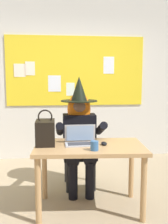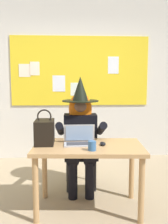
% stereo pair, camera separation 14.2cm
% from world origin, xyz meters
% --- Properties ---
extents(ground_plane, '(24.00, 24.00, 0.00)m').
position_xyz_m(ground_plane, '(0.00, 0.00, 0.00)').
color(ground_plane, tan).
extents(wall_back_bulletin, '(5.33, 2.14, 2.83)m').
position_xyz_m(wall_back_bulletin, '(-0.00, 1.91, 1.43)').
color(wall_back_bulletin, silver).
rests_on(wall_back_bulletin, ground).
extents(desk_main, '(1.20, 0.75, 0.72)m').
position_xyz_m(desk_main, '(-0.01, -0.05, 0.61)').
color(desk_main, tan).
rests_on(desk_main, ground).
extents(chair_at_desk, '(0.43, 0.43, 0.89)m').
position_xyz_m(chair_at_desk, '(-0.06, 0.65, 0.50)').
color(chair_at_desk, black).
rests_on(chair_at_desk, ground).
extents(person_costumed, '(0.60, 0.70, 1.45)m').
position_xyz_m(person_costumed, '(-0.06, 0.52, 0.79)').
color(person_costumed, black).
rests_on(person_costumed, ground).
extents(laptop, '(0.34, 0.22, 0.20)m').
position_xyz_m(laptop, '(-0.10, 0.01, 0.76)').
color(laptop, '#B7B7BC').
rests_on(laptop, desk_main).
extents(computer_mouse, '(0.06, 0.11, 0.03)m').
position_xyz_m(computer_mouse, '(0.14, -0.06, 0.73)').
color(computer_mouse, black).
rests_on(computer_mouse, desk_main).
extents(handbag, '(0.20, 0.30, 0.38)m').
position_xyz_m(handbag, '(-0.48, 0.05, 0.85)').
color(handbag, black).
rests_on(handbag, desk_main).
extents(coffee_mug, '(0.08, 0.08, 0.09)m').
position_xyz_m(coffee_mug, '(0.01, -0.25, 0.76)').
color(coffee_mug, '#336099').
rests_on(coffee_mug, desk_main).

